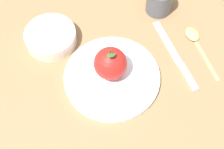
{
  "coord_description": "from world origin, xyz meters",
  "views": [
    {
      "loc": [
        0.35,
        -0.12,
        0.65
      ],
      "look_at": [
        -0.01,
        -0.04,
        0.02
      ],
      "focal_mm": 48.39,
      "sensor_mm": 36.0,
      "label": 1
    }
  ],
  "objects": [
    {
      "name": "knife",
      "position": [
        -0.02,
        0.13,
        0.0
      ],
      "size": [
        0.23,
        0.05,
        0.01
      ],
      "color": "silver",
      "rests_on": "ground_plane"
    },
    {
      "name": "spoon",
      "position": [
        -0.07,
        0.2,
        0.01
      ],
      "size": [
        0.17,
        0.04,
        0.01
      ],
      "color": "#D8B766",
      "rests_on": "ground_plane"
    },
    {
      "name": "cup",
      "position": [
        -0.2,
        0.13,
        0.04
      ],
      "size": [
        0.07,
        0.07,
        0.07
      ],
      "color": "#4C5156",
      "rests_on": "ground_plane"
    },
    {
      "name": "side_bowl",
      "position": [
        -0.15,
        -0.18,
        0.02
      ],
      "size": [
        0.13,
        0.13,
        0.04
      ],
      "color": "silver",
      "rests_on": "ground_plane"
    },
    {
      "name": "ground_plane",
      "position": [
        0.0,
        0.0,
        0.0
      ],
      "size": [
        2.4,
        2.4,
        0.0
      ],
      "primitive_type": "plane",
      "color": "olive"
    },
    {
      "name": "dinner_plate",
      "position": [
        -0.01,
        -0.04,
        0.01
      ],
      "size": [
        0.23,
        0.23,
        0.01
      ],
      "color": "white",
      "rests_on": "ground_plane"
    },
    {
      "name": "apple",
      "position": [
        -0.02,
        -0.04,
        0.05
      ],
      "size": [
        0.08,
        0.08,
        0.1
      ],
      "color": "#B21E19",
      "rests_on": "dinner_plate"
    }
  ]
}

